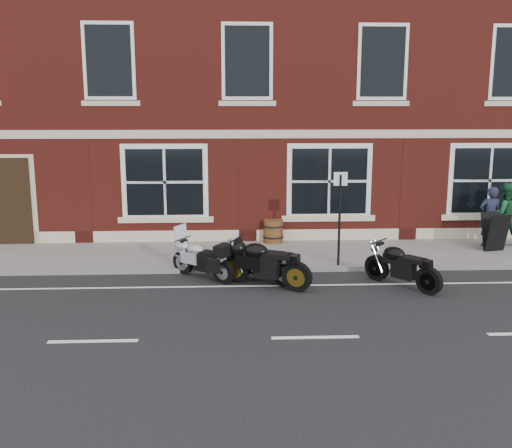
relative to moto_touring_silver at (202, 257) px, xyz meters
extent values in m
plane|color=black|center=(2.25, -0.93, -0.52)|extent=(80.00, 80.00, 0.00)
cube|color=slate|center=(2.25, 2.07, -0.46)|extent=(30.00, 3.00, 0.12)
cube|color=slate|center=(2.25, 0.49, -0.46)|extent=(30.00, 0.16, 0.12)
cube|color=maroon|center=(2.25, 9.57, 5.48)|extent=(24.00, 12.00, 12.00)
cylinder|color=black|center=(-0.47, 0.40, -0.22)|extent=(0.53, 0.48, 0.60)
cylinder|color=black|center=(0.56, -0.48, -0.22)|extent=(0.53, 0.48, 0.60)
cube|color=black|center=(0.01, -0.01, 0.09)|extent=(0.71, 0.66, 0.21)
ellipsoid|color=#99999D|center=(-0.10, 0.08, 0.21)|extent=(0.62, 0.60, 0.30)
cube|color=black|center=(0.29, -0.25, 0.17)|extent=(0.55, 0.52, 0.09)
cube|color=silver|center=(-0.45, 0.39, 0.55)|extent=(0.29, 0.32, 0.42)
cylinder|color=black|center=(0.81, 0.06, -0.22)|extent=(0.61, 0.35, 0.61)
cylinder|color=black|center=(2.08, -0.47, -0.22)|extent=(0.61, 0.35, 0.61)
cube|color=black|center=(1.40, -0.19, 0.10)|extent=(0.79, 0.51, 0.21)
ellipsoid|color=red|center=(1.27, -0.13, 0.22)|extent=(0.62, 0.52, 0.30)
cube|color=black|center=(1.75, -0.34, 0.18)|extent=(0.58, 0.43, 0.10)
cylinder|color=black|center=(0.85, -0.38, -0.17)|extent=(0.69, 0.47, 0.71)
cylinder|color=black|center=(2.24, -1.17, -0.17)|extent=(0.69, 0.47, 0.71)
cube|color=black|center=(1.49, -0.75, 0.21)|extent=(0.90, 0.67, 0.24)
ellipsoid|color=black|center=(1.35, -0.67, 0.34)|extent=(0.73, 0.65, 0.35)
cube|color=black|center=(1.88, -0.96, 0.29)|extent=(0.67, 0.55, 0.11)
cylinder|color=black|center=(0.78, -0.07, -0.21)|extent=(0.61, 0.43, 0.63)
cylinder|color=black|center=(2.01, -0.80, -0.21)|extent=(0.61, 0.43, 0.63)
cube|color=black|center=(1.35, -0.41, 0.12)|extent=(0.80, 0.60, 0.22)
ellipsoid|color=#B8B8BD|center=(1.23, -0.34, 0.24)|extent=(0.65, 0.58, 0.31)
cube|color=black|center=(1.69, -0.61, 0.20)|extent=(0.60, 0.50, 0.10)
cylinder|color=black|center=(4.29, -0.38, -0.20)|extent=(0.50, 0.59, 0.64)
cylinder|color=black|center=(5.18, -1.54, -0.20)|extent=(0.50, 0.59, 0.64)
cube|color=black|center=(4.70, -0.92, 0.14)|extent=(0.68, 0.78, 0.22)
ellipsoid|color=black|center=(4.61, -0.80, 0.26)|extent=(0.63, 0.67, 0.32)
cube|color=black|center=(4.95, -1.24, 0.22)|extent=(0.54, 0.60, 0.10)
imported|color=#1B1F31|center=(8.40, 2.63, 0.49)|extent=(0.67, 0.46, 1.78)
imported|color=#18542D|center=(8.88, 2.70, 0.53)|extent=(0.95, 0.76, 1.88)
cylinder|color=#492813|center=(2.03, 3.37, -0.05)|extent=(0.60, 0.60, 0.70)
cylinder|color=black|center=(2.03, 3.37, -0.22)|extent=(0.63, 0.63, 0.05)
cylinder|color=black|center=(2.03, 3.37, 0.11)|extent=(0.63, 0.63, 0.05)
cylinder|color=black|center=(3.52, 0.62, 0.78)|extent=(0.06, 0.06, 2.37)
cube|color=silver|center=(3.52, 0.62, 1.85)|extent=(0.34, 0.05, 0.34)
camera|label=1|loc=(0.73, -13.65, 3.47)|focal=40.00mm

